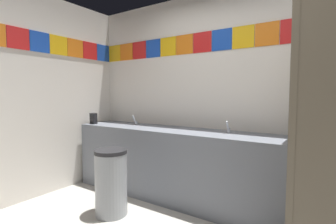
% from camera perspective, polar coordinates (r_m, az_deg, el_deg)
% --- Properties ---
extents(wall_back, '(4.43, 0.09, 2.59)m').
position_cam_1_polar(wall_back, '(3.11, 16.70, 3.63)').
color(wall_back, silver).
rests_on(wall_back, ground_plane).
extents(wall_side, '(0.09, 3.11, 2.59)m').
position_cam_1_polar(wall_side, '(3.47, -32.74, 3.19)').
color(wall_side, silver).
rests_on(wall_side, ground_plane).
extents(vanity_counter, '(2.78, 0.61, 0.88)m').
position_cam_1_polar(vanity_counter, '(3.25, 1.01, -11.46)').
color(vanity_counter, slate).
rests_on(vanity_counter, ground_plane).
extents(faucet_left, '(0.04, 0.10, 0.14)m').
position_cam_1_polar(faucet_left, '(3.64, -7.43, -2.04)').
color(faucet_left, silver).
rests_on(faucet_left, vanity_counter).
extents(faucet_right, '(0.04, 0.10, 0.14)m').
position_cam_1_polar(faucet_right, '(2.92, 13.54, -3.61)').
color(faucet_right, silver).
rests_on(faucet_right, vanity_counter).
extents(soap_dispenser, '(0.09, 0.09, 0.16)m').
position_cam_1_polar(soap_dispenser, '(3.86, -16.56, -1.43)').
color(soap_dispenser, black).
rests_on(soap_dispenser, vanity_counter).
extents(stall_divider, '(0.92, 1.53, 2.02)m').
position_cam_1_polar(stall_divider, '(1.93, 32.88, -5.66)').
color(stall_divider, '#726651').
rests_on(stall_divider, ground_plane).
extents(trash_bin, '(0.35, 0.35, 0.72)m').
position_cam_1_polar(trash_bin, '(2.91, -12.79, -15.25)').
color(trash_bin, '#999EA3').
rests_on(trash_bin, ground_plane).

